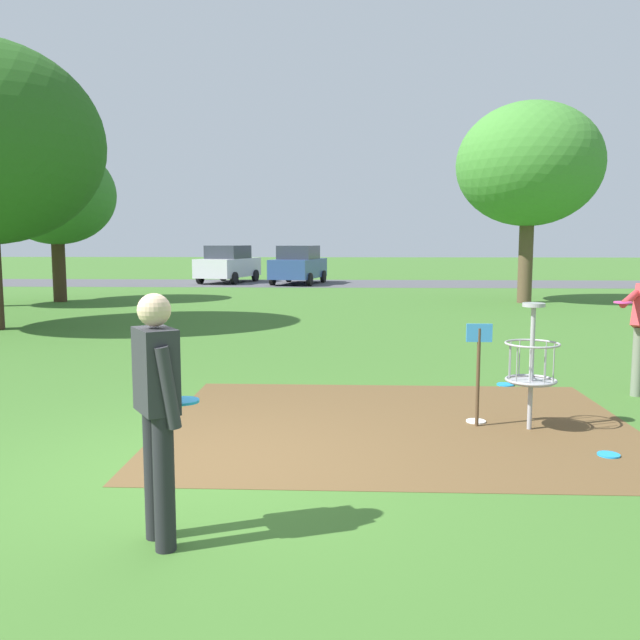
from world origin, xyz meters
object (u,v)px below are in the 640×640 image
player_throwing (157,404)px  frisbee_scattered_a (609,455)px  frisbee_mid_grass (476,421)px  parked_car_center_left (299,265)px  disc_golf_basket (526,361)px  parked_car_leftmost (228,264)px  frisbee_near_basket (505,385)px  tree_mid_left (529,165)px  frisbee_far_left (143,390)px  tree_near_left (56,195)px

player_throwing → frisbee_scattered_a: size_ratio=8.18×
player_throwing → frisbee_scattered_a: bearing=28.1°
frisbee_mid_grass → parked_car_center_left: bearing=99.0°
disc_golf_basket → parked_car_leftmost: (-7.92, 25.54, 0.17)m
frisbee_mid_grass → frisbee_scattered_a: bearing=-47.5°
parked_car_leftmost → frisbee_near_basket: bearing=-70.5°
frisbee_mid_grass → disc_golf_basket: bearing=-28.4°
disc_golf_basket → tree_mid_left: bearing=75.4°
player_throwing → frisbee_near_basket: size_ratio=7.07×
parked_car_leftmost → tree_mid_left: bearing=-41.1°
frisbee_far_left → parked_car_center_left: (0.41, 23.00, 0.91)m
disc_golf_basket → tree_mid_left: (3.95, 15.19, 3.77)m
player_throwing → parked_car_center_left: bearing=92.4°
tree_near_left → player_throwing: bearing=-64.3°
frisbee_far_left → parked_car_center_left: bearing=89.0°
player_throwing → frisbee_near_basket: player_throwing is taller
tree_mid_left → parked_car_leftmost: tree_mid_left is taller
frisbee_mid_grass → parked_car_leftmost: bearing=106.4°
frisbee_scattered_a → tree_near_left: 20.36m
frisbee_near_basket → frisbee_far_left: same height
frisbee_far_left → parked_car_center_left: parked_car_center_left is taller
parked_car_leftmost → tree_near_left: bearing=-109.8°
parked_car_leftmost → parked_car_center_left: size_ratio=1.01×
frisbee_near_basket → tree_near_left: 17.87m
player_throwing → frisbee_near_basket: bearing=55.6°
tree_mid_left → frisbee_scattered_a: bearing=-101.8°
frisbee_far_left → frisbee_scattered_a: size_ratio=1.16×
frisbee_far_left → parked_car_leftmost: bearing=97.5°
frisbee_mid_grass → tree_near_left: bearing=127.6°
frisbee_far_left → tree_mid_left: 16.69m
frisbee_far_left → tree_near_left: 15.37m
frisbee_far_left → parked_car_center_left: size_ratio=0.05×
frisbee_mid_grass → parked_car_leftmost: 26.38m
frisbee_scattered_a → player_throwing: bearing=-151.9°
tree_mid_left → parked_car_leftmost: 16.16m
frisbee_far_left → frisbee_scattered_a: same height
player_throwing → frisbee_mid_grass: player_throwing is taller
disc_golf_basket → player_throwing: player_throwing is taller
tree_near_left → frisbee_far_left: bearing=-62.1°
frisbee_far_left → parked_car_leftmost: 24.08m
player_throwing → parked_car_center_left: (-1.17, 27.59, -0.05)m
tree_near_left → parked_car_leftmost: 11.62m
frisbee_scattered_a → parked_car_leftmost: 27.78m
disc_golf_basket → tree_near_left: (-11.76, 14.90, 2.83)m
frisbee_far_left → tree_mid_left: size_ratio=0.04×
disc_golf_basket → frisbee_mid_grass: bearing=151.6°
frisbee_near_basket → tree_mid_left: bearing=74.4°
frisbee_mid_grass → parked_car_center_left: parked_car_center_left is taller
frisbee_near_basket → tree_near_left: (-12.09, 12.67, 3.58)m
frisbee_near_basket → tree_mid_left: tree_mid_left is taller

